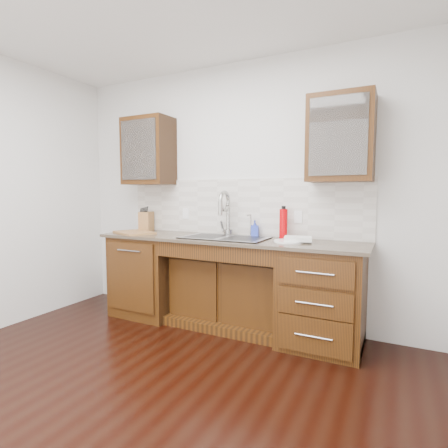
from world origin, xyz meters
The scene contains 24 objects.
ground centered at (0.00, 0.00, -0.05)m, with size 4.00×3.50×0.10m, color black.
wall_back centered at (0.00, 1.80, 1.35)m, with size 4.00×0.10×2.70m, color silver.
base_cabinet_left centered at (-0.95, 1.44, 0.44)m, with size 0.70×0.62×0.88m, color #593014.
base_cabinet_center centered at (0.00, 1.53, 0.35)m, with size 1.20×0.44×0.70m, color #593014.
base_cabinet_right centered at (0.95, 1.44, 0.44)m, with size 0.70×0.62×0.88m, color #593014.
countertop centered at (0.00, 1.43, 0.90)m, with size 2.70×0.65×0.03m, color #84705B.
backsplash centered at (0.00, 1.74, 1.21)m, with size 2.70×0.02×0.59m, color beige.
sink centered at (0.00, 1.41, 0.83)m, with size 0.84×0.46×0.19m, color #9E9EA5.
faucet centered at (-0.07, 1.64, 1.11)m, with size 0.04×0.04×0.40m, color #999993.
filter_tap centered at (0.18, 1.65, 1.03)m, with size 0.02×0.02×0.24m, color #999993.
upper_cabinet_left centered at (-1.05, 1.58, 1.83)m, with size 0.55×0.34×0.75m, color #593014.
upper_cabinet_right centered at (1.05, 1.58, 1.83)m, with size 0.55×0.34×0.75m, color #593014.
outlet_left centered at (-0.65, 1.73, 1.12)m, with size 0.08×0.01×0.12m, color white.
outlet_right centered at (0.65, 1.73, 1.12)m, with size 0.08×0.01×0.12m, color white.
soap_bottle centered at (0.22, 1.67, 0.99)m, with size 0.07×0.08×0.16m, color #2B40C1.
water_bottle centered at (0.54, 1.61, 1.05)m, with size 0.08×0.08×0.29m, color #BE0006.
plate centered at (0.65, 1.42, 0.92)m, with size 0.27×0.27×0.02m, color white.
dish_towel centered at (0.73, 1.43, 0.94)m, with size 0.24×0.17×0.04m, color #ECE7CB.
knife_block centered at (-1.12, 1.60, 1.02)m, with size 0.12×0.20×0.22m, color tan.
cutting_board centered at (-1.07, 1.33, 0.92)m, with size 0.45×0.32×0.02m, color brown.
cup_left_a centered at (-1.16, 1.58, 1.78)m, with size 0.14×0.14×0.11m, color silver.
cup_left_b centered at (-0.97, 1.58, 1.77)m, with size 0.10×0.10×0.09m, color white.
cup_right_a centered at (0.95, 1.58, 1.77)m, with size 0.12×0.12×0.10m, color white.
cup_right_b centered at (1.11, 1.58, 1.77)m, with size 0.10×0.10×0.09m, color white.
Camera 1 is at (1.52, -1.65, 1.35)m, focal length 28.00 mm.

